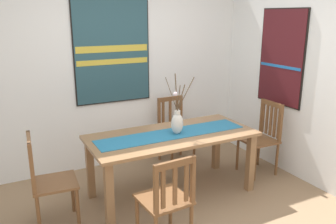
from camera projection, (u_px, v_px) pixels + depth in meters
wall_back at (121, 67)px, 4.73m from camera, size 6.40×0.12×2.70m
wall_side at (331, 78)px, 3.95m from camera, size 0.12×6.40×2.70m
dining_table at (172, 143)px, 3.95m from camera, size 1.89×0.86×0.74m
table_runner at (172, 134)px, 3.92m from camera, size 1.74×0.36×0.01m
centerpiece_vase at (177, 121)px, 3.88m from camera, size 0.19×0.32×0.70m
chair_0 at (262, 136)px, 4.56m from camera, size 0.43×0.43×0.96m
chair_1 at (175, 129)px, 4.92m from camera, size 0.44×0.44×0.92m
chair_2 at (167, 200)px, 3.05m from camera, size 0.45×0.45×0.90m
chair_3 at (47, 179)px, 3.36m from camera, size 0.45×0.45×0.96m
painting_on_back_wall at (112, 52)px, 4.55m from camera, size 1.03×0.05×1.36m
painting_on_side_wall at (282, 58)px, 4.50m from camera, size 0.05×0.76×1.24m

